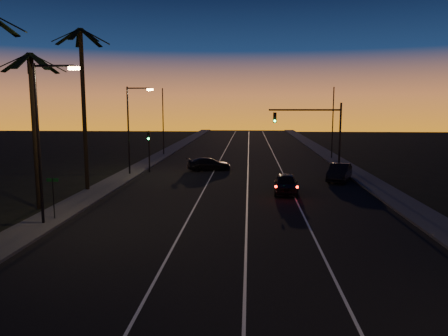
# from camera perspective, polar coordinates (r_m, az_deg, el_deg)

# --- Properties ---
(road) EXTENTS (20.00, 170.00, 0.01)m
(road) POSITION_cam_1_polar(r_m,az_deg,el_deg) (34.05, 2.23, -3.24)
(road) COLOR black
(road) RESTS_ON ground
(sidewalk_left) EXTENTS (2.40, 170.00, 0.16)m
(sidewalk_left) POSITION_cam_1_polar(r_m,az_deg,el_deg) (36.02, -15.90, -2.79)
(sidewalk_left) COLOR #3D3D3B
(sidewalk_left) RESTS_ON ground
(sidewalk_right) EXTENTS (2.40, 170.00, 0.16)m
(sidewalk_right) POSITION_cam_1_polar(r_m,az_deg,el_deg) (35.64, 20.57, -3.12)
(sidewalk_right) COLOR #3D3D3B
(sidewalk_right) RESTS_ON ground
(lane_stripe_left) EXTENTS (0.12, 160.00, 0.01)m
(lane_stripe_left) POSITION_cam_1_polar(r_m,az_deg,el_deg) (34.23, -2.80, -3.16)
(lane_stripe_left) COLOR silver
(lane_stripe_left) RESTS_ON road
(lane_stripe_mid) EXTENTS (0.12, 160.00, 0.01)m
(lane_stripe_mid) POSITION_cam_1_polar(r_m,az_deg,el_deg) (34.04, 3.07, -3.22)
(lane_stripe_mid) COLOR silver
(lane_stripe_mid) RESTS_ON road
(lane_stripe_right) EXTENTS (0.12, 160.00, 0.01)m
(lane_stripe_right) POSITION_cam_1_polar(r_m,az_deg,el_deg) (34.21, 8.95, -3.26)
(lane_stripe_right) COLOR silver
(lane_stripe_right) RESTS_ON road
(palm_mid) EXTENTS (4.25, 4.16, 10.03)m
(palm_mid) POSITION_cam_1_polar(r_m,az_deg,el_deg) (30.66, -23.62, 6.58)
(palm_mid) COLOR black
(palm_mid) RESTS_ON ground
(palm_far) EXTENTS (4.25, 4.16, 12.53)m
(palm_far) POSITION_cam_1_polar(r_m,az_deg,el_deg) (35.76, -17.91, 9.18)
(palm_far) COLOR black
(palm_far) RESTS_ON ground
(streetlight_left_near) EXTENTS (2.55, 0.26, 9.00)m
(streetlight_left_near) POSITION_cam_1_polar(r_m,az_deg,el_deg) (26.01, -22.55, 4.42)
(streetlight_left_near) COLOR black
(streetlight_left_near) RESTS_ON ground
(streetlight_left_far) EXTENTS (2.55, 0.26, 8.50)m
(streetlight_left_far) POSITION_cam_1_polar(r_m,az_deg,el_deg) (42.92, -12.00, 5.76)
(streetlight_left_far) COLOR black
(streetlight_left_far) RESTS_ON ground
(street_sign) EXTENTS (0.70, 0.06, 2.60)m
(street_sign) POSITION_cam_1_polar(r_m,az_deg,el_deg) (27.39, -21.41, -3.10)
(street_sign) COLOR black
(street_sign) RESTS_ON ground
(signal_mast) EXTENTS (7.10, 0.41, 7.00)m
(signal_mast) POSITION_cam_1_polar(r_m,az_deg,el_deg) (43.89, 11.92, 5.45)
(signal_mast) COLOR black
(signal_mast) RESTS_ON ground
(signal_post) EXTENTS (0.28, 0.37, 4.20)m
(signal_post) POSITION_cam_1_polar(r_m,az_deg,el_deg) (44.68, -9.78, 3.12)
(signal_post) COLOR black
(signal_post) RESTS_ON ground
(far_pole_left) EXTENTS (0.14, 0.14, 9.00)m
(far_pole_left) POSITION_cam_1_polar(r_m,az_deg,el_deg) (59.56, -7.96, 5.96)
(far_pole_left) COLOR black
(far_pole_left) RESTS_ON ground
(far_pole_right) EXTENTS (0.14, 0.14, 9.00)m
(far_pole_right) POSITION_cam_1_polar(r_m,az_deg,el_deg) (56.38, 14.01, 5.67)
(far_pole_right) COLOR black
(far_pole_right) RESTS_ON ground
(lead_car) EXTENTS (2.05, 5.02, 1.50)m
(lead_car) POSITION_cam_1_polar(r_m,az_deg,el_deg) (34.02, 8.07, -2.02)
(lead_car) COLOR black
(lead_car) RESTS_ON road
(right_car) EXTENTS (3.13, 4.96, 1.54)m
(right_car) POSITION_cam_1_polar(r_m,az_deg,el_deg) (40.46, 14.85, -0.56)
(right_car) COLOR black
(right_car) RESTS_ON road
(cross_car) EXTENTS (4.94, 3.13, 1.33)m
(cross_car) POSITION_cam_1_polar(r_m,az_deg,el_deg) (45.53, -1.98, 0.53)
(cross_car) COLOR black
(cross_car) RESTS_ON road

